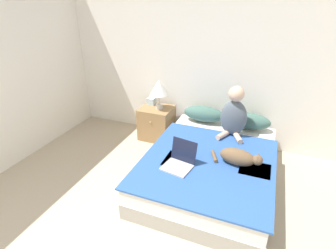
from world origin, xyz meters
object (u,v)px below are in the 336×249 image
object	(u,v)px
pillow_near	(204,114)
person_sitting	(234,115)
cat_tabby	(239,157)
pillow_far	(248,121)
bed	(210,167)
tissue_box	(152,101)
nightstand	(157,123)
table_lamp	(159,88)
laptop_open	(179,161)

from	to	relation	value
pillow_near	person_sitting	xyz separation A→B (m)	(0.47, -0.28, 0.18)
cat_tabby	pillow_far	bearing A→B (deg)	96.74
bed	tissue_box	world-z (taller)	tissue_box
bed	pillow_near	bearing A→B (deg)	110.91
pillow_far	nightstand	bearing A→B (deg)	-177.02
tissue_box	pillow_far	bearing A→B (deg)	-1.36
bed	cat_tabby	size ratio (longest dim) A/B	3.37
pillow_far	tissue_box	size ratio (longest dim) A/B	4.35
bed	person_sitting	distance (m)	0.76
pillow_near	nightstand	xyz separation A→B (m)	(-0.74, -0.07, -0.25)
nightstand	person_sitting	bearing A→B (deg)	-9.90
pillow_far	cat_tabby	bearing A→B (deg)	-89.60
table_lamp	tissue_box	distance (m)	0.36
bed	table_lamp	size ratio (longest dim) A/B	4.31
pillow_far	person_sitting	world-z (taller)	person_sitting
pillow_far	laptop_open	distance (m)	1.37
person_sitting	nightstand	size ratio (longest dim) A/B	1.32
pillow_near	cat_tabby	distance (m)	1.16
laptop_open	table_lamp	distance (m)	1.41
table_lamp	tissue_box	xyz separation A→B (m)	(-0.19, 0.13, -0.27)
person_sitting	cat_tabby	xyz separation A→B (m)	(0.18, -0.68, -0.20)
person_sitting	cat_tabby	bearing A→B (deg)	-75.00
bed	laptop_open	bearing A→B (deg)	-125.23
pillow_near	nightstand	size ratio (longest dim) A/B	1.18
cat_tabby	tissue_box	bearing A→B (deg)	153.09
tissue_box	laptop_open	bearing A→B (deg)	-53.92
bed	cat_tabby	xyz separation A→B (m)	(0.33, -0.12, 0.30)
bed	table_lamp	distance (m)	1.42
tissue_box	table_lamp	bearing A→B (deg)	-33.72
nightstand	table_lamp	bearing A→B (deg)	-17.95
pillow_far	tissue_box	distance (m)	1.52
table_lamp	pillow_near	bearing A→B (deg)	7.56
pillow_near	table_lamp	xyz separation A→B (m)	(-0.69, -0.09, 0.34)
cat_tabby	table_lamp	xyz separation A→B (m)	(-1.34, 0.87, 0.36)
cat_tabby	table_lamp	bearing A→B (deg)	153.16
pillow_near	bed	bearing A→B (deg)	-69.09
pillow_near	laptop_open	world-z (taller)	laptop_open
laptop_open	tissue_box	world-z (taller)	laptop_open
laptop_open	tissue_box	xyz separation A→B (m)	(-0.92, 1.27, 0.12)
pillow_far	table_lamp	xyz separation A→B (m)	(-1.33, -0.09, 0.34)
pillow_far	cat_tabby	world-z (taller)	pillow_far
laptop_open	nightstand	world-z (taller)	laptop_open
pillow_near	pillow_far	distance (m)	0.64
pillow_near	nightstand	bearing A→B (deg)	-174.45
person_sitting	nightstand	distance (m)	1.30
pillow_far	nightstand	size ratio (longest dim) A/B	1.18
laptop_open	table_lamp	world-z (taller)	table_lamp
cat_tabby	nightstand	size ratio (longest dim) A/B	1.14
pillow_near	person_sitting	distance (m)	0.58
pillow_far	nightstand	world-z (taller)	pillow_far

